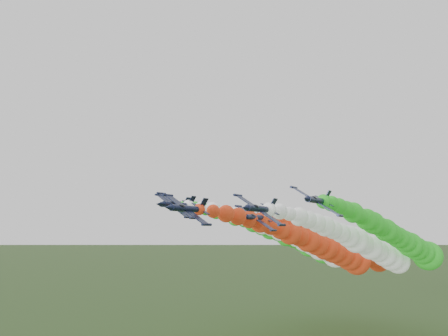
{
  "coord_description": "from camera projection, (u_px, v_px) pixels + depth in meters",
  "views": [
    {
      "loc": [
        44.99,
        -83.52,
        35.05
      ],
      "look_at": [
        -3.93,
        -2.63,
        48.38
      ],
      "focal_mm": 35.0,
      "sensor_mm": 36.0,
      "label": 1
    }
  ],
  "objects": [
    {
      "name": "jet_outer_left",
      "position": [
        293.0,
        239.0,
        157.93
      ],
      "size": [
        19.42,
        96.56,
        22.48
      ],
      "rotation": [
        0.0,
        0.56,
        0.0
      ],
      "color": "black",
      "rests_on": "ground"
    },
    {
      "name": "jet_outer_right",
      "position": [
        405.0,
        242.0,
        135.03
      ],
      "size": [
        19.68,
        96.82,
        22.74
      ],
      "rotation": [
        0.0,
        0.56,
        0.0
      ],
      "color": "black",
      "rests_on": "ground"
    },
    {
      "name": "jet_lead",
      "position": [
        325.0,
        248.0,
        133.17
      ],
      "size": [
        19.32,
        96.46,
        22.38
      ],
      "rotation": [
        0.0,
        0.56,
        0.0
      ],
      "color": "black",
      "rests_on": "ground"
    },
    {
      "name": "jet_trail",
      "position": [
        354.0,
        249.0,
        153.4
      ],
      "size": [
        19.12,
        96.27,
        22.18
      ],
      "rotation": [
        0.0,
        0.56,
        0.0
      ],
      "color": "black",
      "rests_on": "ground"
    },
    {
      "name": "jet_inner_right",
      "position": [
        369.0,
        247.0,
        131.5
      ],
      "size": [
        18.75,
        95.89,
        21.81
      ],
      "rotation": [
        0.0,
        0.56,
        0.0
      ],
      "color": "black",
      "rests_on": "ground"
    },
    {
      "name": "jet_inner_left",
      "position": [
        307.0,
        242.0,
        149.31
      ],
      "size": [
        19.65,
        96.79,
        22.71
      ],
      "rotation": [
        0.0,
        0.56,
        0.0
      ],
      "color": "black",
      "rests_on": "ground"
    }
  ]
}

